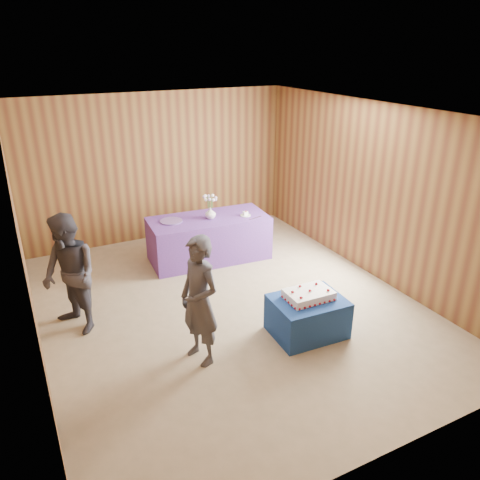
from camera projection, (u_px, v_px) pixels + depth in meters
ground at (229, 306)px, 6.70m from camera, size 6.00×6.00×0.00m
room_shell at (228, 185)px, 5.99m from camera, size 5.04×6.04×2.72m
cake_table at (307, 316)px, 5.99m from camera, size 0.93×0.74×0.50m
serving_table at (209, 238)px, 8.03m from camera, size 2.06×1.05×0.75m
sheet_cake at (309, 295)px, 5.89m from camera, size 0.62×0.43×0.14m
vase at (210, 213)px, 7.83m from camera, size 0.23×0.23×0.19m
flower_spray at (210, 199)px, 7.73m from camera, size 0.24×0.25×0.19m
platter at (171, 221)px, 7.72m from camera, size 0.46×0.46×0.02m
plate at (245, 215)px, 7.98m from camera, size 0.22×0.22×0.01m
cake_slice at (245, 213)px, 7.96m from camera, size 0.08×0.07×0.09m
knife at (255, 218)px, 7.87m from camera, size 0.26×0.08×0.00m
guest_left at (199, 301)px, 5.29m from camera, size 0.52×0.66×1.57m
guest_right at (70, 275)px, 5.86m from camera, size 0.86×0.95×1.59m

